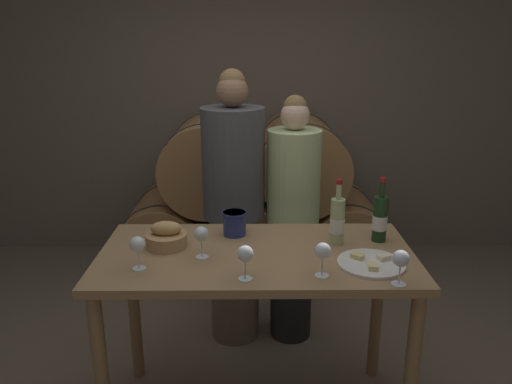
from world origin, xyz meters
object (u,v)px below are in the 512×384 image
wine_bottle_red (380,218)px  wine_glass_far_left (138,245)px  tasting_table (256,277)px  bread_basket (166,237)px  cheese_plate (371,263)px  wine_glass_center (245,255)px  wine_glass_far_right (401,260)px  person_left (234,211)px  wine_glass_left (201,235)px  wine_glass_right (323,252)px  blue_crock (235,222)px  wine_bottle_white (337,221)px  person_right (293,221)px

wine_bottle_red → wine_glass_far_left: bearing=-164.6°
tasting_table → bread_basket: bearing=170.9°
cheese_plate → wine_glass_center: wine_glass_center is taller
cheese_plate → wine_glass_far_right: bearing=-68.8°
tasting_table → cheese_plate: 0.55m
cheese_plate → wine_glass_far_left: 1.03m
wine_bottle_red → bread_basket: wine_bottle_red is taller
person_left → wine_glass_left: size_ratio=11.30×
cheese_plate → wine_glass_center: size_ratio=1.98×
wine_glass_right → wine_glass_far_left: bearing=174.5°
wine_bottle_red → wine_glass_left: size_ratio=2.15×
blue_crock → wine_glass_far_right: wine_glass_far_right is taller
person_left → wine_glass_far_right: size_ratio=11.30×
wine_bottle_white → wine_glass_far_left: 0.95m
person_right → wine_bottle_red: size_ratio=4.80×
wine_glass_right → person_left: bearing=112.6°
wine_bottle_red → tasting_table: bearing=-167.5°
person_left → wine_glass_far_left: size_ratio=11.30×
tasting_table → wine_glass_left: wine_glass_left is taller
wine_bottle_white → wine_glass_center: (-0.44, -0.37, -0.01)m
wine_glass_left → wine_bottle_white: bearing=13.7°
wine_glass_left → wine_glass_right: same height
wine_bottle_white → bread_basket: (-0.82, -0.03, -0.07)m
tasting_table → wine_glass_left: bearing=-167.0°
bread_basket → wine_glass_left: size_ratio=1.32×
tasting_table → wine_glass_left: size_ratio=9.77×
wine_bottle_white → wine_glass_left: 0.66m
wine_bottle_white → bread_basket: bearing=-177.9°
bread_basket → wine_glass_far_left: 0.26m
wine_bottle_red → wine_glass_right: size_ratio=2.15×
tasting_table → person_right: size_ratio=0.95×
wine_glass_right → cheese_plate: bearing=24.3°
blue_crock → wine_glass_center: bearing=-83.0°
person_right → wine_glass_left: size_ratio=10.33×
tasting_table → wine_glass_right: 0.44m
wine_bottle_white → blue_crock: 0.52m
wine_glass_center → wine_glass_right: 0.32m
bread_basket → wine_glass_center: wine_glass_center is taller
person_left → wine_glass_left: bearing=-98.5°
cheese_plate → wine_glass_center: bearing=-166.6°
person_left → blue_crock: (0.02, -0.51, 0.12)m
tasting_table → person_right: (0.23, 0.73, 0.01)m
wine_glass_left → wine_glass_far_right: size_ratio=1.00×
blue_crock → wine_glass_left: wine_glass_left is taller
wine_bottle_red → wine_glass_right: 0.51m
wine_bottle_red → wine_glass_center: size_ratio=2.15×
blue_crock → cheese_plate: bearing=-30.4°
cheese_plate → wine_glass_center: 0.58m
wine_glass_far_right → bread_basket: bearing=158.6°
person_right → bread_basket: bearing=-135.1°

